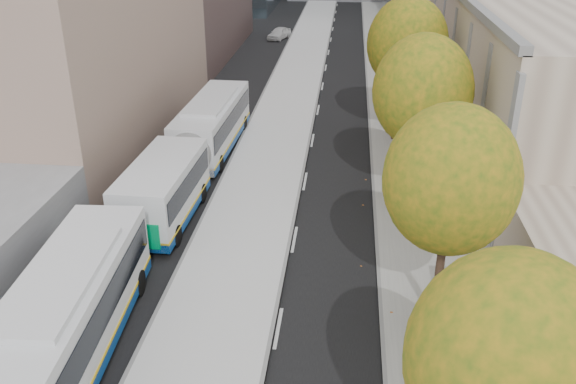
# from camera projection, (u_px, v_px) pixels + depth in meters

# --- Properties ---
(bus_platform) EXTENTS (4.25, 150.00, 0.15)m
(bus_platform) POSITION_uv_depth(u_px,v_px,m) (284.00, 112.00, 41.31)
(bus_platform) COLOR silver
(bus_platform) RESTS_ON ground
(sidewalk) EXTENTS (4.75, 150.00, 0.08)m
(sidewalk) POSITION_uv_depth(u_px,v_px,m) (404.00, 117.00, 40.60)
(sidewalk) COLOR gray
(sidewalk) RESTS_ON ground
(bus_shelter) EXTENTS (1.90, 4.40, 2.53)m
(bus_shelter) POSITION_uv_depth(u_px,v_px,m) (521.00, 306.00, 17.94)
(bus_shelter) COLOR #383A3F
(bus_shelter) RESTS_ON sidewalk
(tree_b) EXTENTS (4.00, 4.00, 6.97)m
(tree_b) POSITION_uv_depth(u_px,v_px,m) (509.00, 363.00, 11.55)
(tree_b) COLOR #332719
(tree_b) RESTS_ON sidewalk
(tree_c) EXTENTS (4.20, 4.20, 7.28)m
(tree_c) POSITION_uv_depth(u_px,v_px,m) (451.00, 180.00, 18.64)
(tree_c) COLOR #332719
(tree_c) RESTS_ON sidewalk
(tree_d) EXTENTS (4.40, 4.40, 7.60)m
(tree_d) POSITION_uv_depth(u_px,v_px,m) (423.00, 91.00, 26.64)
(tree_d) COLOR #332719
(tree_d) RESTS_ON sidewalk
(tree_e) EXTENTS (4.60, 4.60, 7.92)m
(tree_e) POSITION_uv_depth(u_px,v_px,m) (407.00, 44.00, 34.63)
(tree_e) COLOR #332719
(tree_e) RESTS_ON sidewalk
(bus_far) EXTENTS (3.00, 16.97, 2.82)m
(bus_far) POSITION_uv_depth(u_px,v_px,m) (195.00, 148.00, 31.33)
(bus_far) COLOR silver
(bus_far) RESTS_ON ground
(distant_car) EXTENTS (2.51, 3.86, 1.22)m
(distant_car) POSITION_uv_depth(u_px,v_px,m) (279.00, 33.00, 63.62)
(distant_car) COLOR #BEBEBE
(distant_car) RESTS_ON ground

